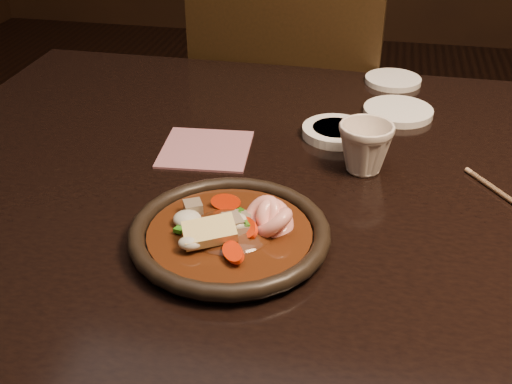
% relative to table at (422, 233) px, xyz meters
% --- Properties ---
extents(table, '(1.60, 0.90, 0.75)m').
position_rel_table_xyz_m(table, '(0.00, 0.00, 0.00)').
color(table, black).
rests_on(table, floor).
extents(chair, '(0.45, 0.45, 0.91)m').
position_rel_table_xyz_m(chair, '(-0.28, 0.59, -0.18)').
color(chair, black).
rests_on(chair, floor).
extents(plate, '(0.25, 0.25, 0.03)m').
position_rel_table_xyz_m(plate, '(-0.25, -0.18, 0.09)').
color(plate, black).
rests_on(plate, table).
extents(stirfry, '(0.16, 0.15, 0.06)m').
position_rel_table_xyz_m(stirfry, '(-0.24, -0.18, 0.10)').
color(stirfry, '#3A1A0A').
rests_on(stirfry, plate).
extents(soy_dish, '(0.11, 0.11, 0.02)m').
position_rel_table_xyz_m(soy_dish, '(-0.15, 0.14, 0.08)').
color(soy_dish, white).
rests_on(soy_dish, table).
extents(saucer_left, '(0.12, 0.12, 0.01)m').
position_rel_table_xyz_m(saucer_left, '(-0.05, 0.25, 0.08)').
color(saucer_left, white).
rests_on(saucer_left, table).
extents(saucer_right, '(0.11, 0.11, 0.01)m').
position_rel_table_xyz_m(saucer_right, '(-0.06, 0.40, 0.08)').
color(saucer_right, white).
rests_on(saucer_right, table).
extents(tea_cup, '(0.08, 0.08, 0.08)m').
position_rel_table_xyz_m(tea_cup, '(-0.10, 0.04, 0.12)').
color(tea_cup, beige).
rests_on(tea_cup, table).
extents(napkin, '(0.15, 0.15, 0.00)m').
position_rel_table_xyz_m(napkin, '(-0.34, 0.05, 0.08)').
color(napkin, '#9B5F6A').
rests_on(napkin, table).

